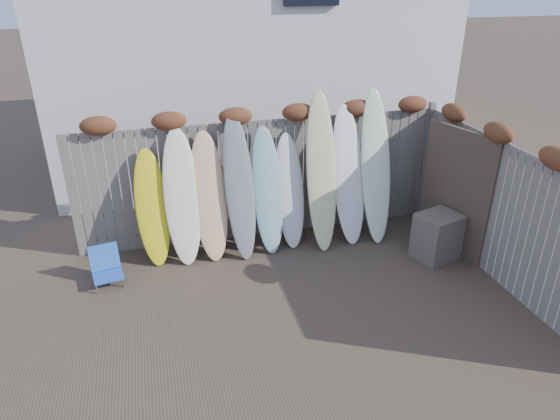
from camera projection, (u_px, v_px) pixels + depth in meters
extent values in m
plane|color=#493A2D|center=(303.00, 316.00, 6.57)|extent=(80.00, 80.00, 0.00)
cube|color=slate|center=(261.00, 180.00, 8.23)|extent=(6.00, 0.10, 2.00)
cube|color=slate|center=(425.00, 161.00, 8.90)|extent=(0.10, 0.10, 2.10)
ellipsoid|color=brown|center=(98.00, 126.00, 7.16)|extent=(0.52, 0.28, 0.28)
ellipsoid|color=brown|center=(169.00, 121.00, 7.39)|extent=(0.52, 0.28, 0.28)
ellipsoid|color=brown|center=(235.00, 116.00, 7.62)|extent=(0.52, 0.28, 0.28)
ellipsoid|color=brown|center=(298.00, 112.00, 7.85)|extent=(0.52, 0.28, 0.28)
ellipsoid|color=brown|center=(357.00, 108.00, 8.08)|extent=(0.52, 0.28, 0.28)
ellipsoid|color=brown|center=(413.00, 104.00, 8.31)|extent=(0.52, 0.28, 0.28)
cube|color=slate|center=(504.00, 216.00, 7.00)|extent=(0.10, 4.40, 2.00)
ellipsoid|color=brown|center=(558.00, 159.00, 5.91)|extent=(0.28, 0.56, 0.28)
ellipsoid|color=brown|center=(499.00, 132.00, 6.86)|extent=(0.28, 0.56, 0.28)
ellipsoid|color=brown|center=(454.00, 113.00, 7.82)|extent=(0.28, 0.56, 0.28)
cube|color=silver|center=(241.00, 26.00, 11.04)|extent=(8.00, 5.00, 6.00)
cube|color=blue|center=(108.00, 276.00, 7.17)|extent=(0.47, 0.43, 0.03)
cube|color=blue|center=(104.00, 257.00, 7.24)|extent=(0.43, 0.20, 0.38)
cylinder|color=#B3B4BB|center=(97.00, 289.00, 7.00)|extent=(0.02, 0.02, 0.15)
cylinder|color=#A4A4AB|center=(94.00, 278.00, 7.25)|extent=(0.02, 0.02, 0.15)
cylinder|color=#B0B0B7|center=(124.00, 282.00, 7.15)|extent=(0.02, 0.02, 0.15)
cylinder|color=silver|center=(121.00, 272.00, 7.40)|extent=(0.02, 0.02, 0.15)
cube|color=#433732|center=(437.00, 236.00, 7.79)|extent=(0.76, 0.69, 0.74)
cube|color=brown|center=(455.00, 192.00, 7.76)|extent=(0.40, 1.30, 2.00)
ellipsoid|color=yellow|center=(152.00, 208.00, 7.54)|extent=(0.51, 0.64, 1.74)
ellipsoid|color=white|center=(182.00, 197.00, 7.55)|extent=(0.56, 0.73, 2.03)
ellipsoid|color=#EFA583|center=(209.00, 197.00, 7.65)|extent=(0.56, 0.71, 1.95)
ellipsoid|color=slate|center=(239.00, 188.00, 7.67)|extent=(0.49, 0.79, 2.20)
ellipsoid|color=#81ACBC|center=(267.00, 191.00, 7.86)|extent=(0.48, 0.70, 1.96)
ellipsoid|color=silver|center=(290.00, 191.00, 8.03)|extent=(0.47, 0.65, 1.81)
ellipsoid|color=beige|center=(321.00, 172.00, 7.91)|extent=(0.56, 0.90, 2.46)
ellipsoid|color=white|center=(348.00, 176.00, 8.11)|extent=(0.56, 0.79, 2.20)
ellipsoid|color=silver|center=(376.00, 167.00, 8.14)|extent=(0.55, 0.88, 2.44)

